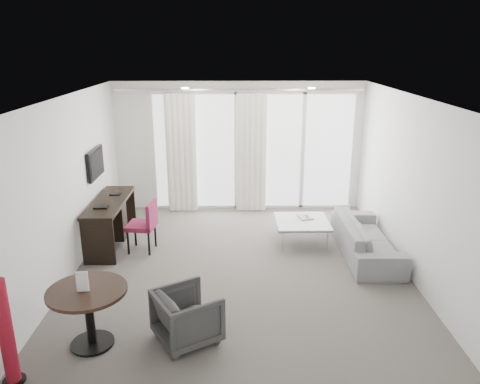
{
  "coord_description": "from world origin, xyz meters",
  "views": [
    {
      "loc": [
        -0.07,
        -6.31,
        3.31
      ],
      "look_at": [
        0.0,
        0.6,
        1.1
      ],
      "focal_mm": 35.0,
      "sensor_mm": 36.0,
      "label": 1
    }
  ],
  "objects_px": {
    "desk": "(111,223)",
    "coffee_table": "(302,232)",
    "round_table": "(90,317)",
    "rattan_chair_a": "(260,175)",
    "desk_chair": "(141,226)",
    "rattan_chair_b": "(310,173)",
    "tub_armchair": "(187,316)",
    "sofa": "(366,238)",
    "red_lamp": "(6,333)"
  },
  "relations": [
    {
      "from": "desk",
      "to": "coffee_table",
      "type": "height_order",
      "value": "desk"
    },
    {
      "from": "round_table",
      "to": "rattan_chair_a",
      "type": "relative_size",
      "value": 0.98
    },
    {
      "from": "desk_chair",
      "to": "coffee_table",
      "type": "height_order",
      "value": "desk_chair"
    },
    {
      "from": "desk",
      "to": "rattan_chair_b",
      "type": "bearing_deg",
      "value": 38.43
    },
    {
      "from": "tub_armchair",
      "to": "coffee_table",
      "type": "bearing_deg",
      "value": -62.25
    },
    {
      "from": "round_table",
      "to": "rattan_chair_a",
      "type": "bearing_deg",
      "value": 68.45
    },
    {
      "from": "coffee_table",
      "to": "sofa",
      "type": "height_order",
      "value": "sofa"
    },
    {
      "from": "red_lamp",
      "to": "coffee_table",
      "type": "xyz_separation_m",
      "value": [
        3.42,
        3.46,
        -0.38
      ]
    },
    {
      "from": "rattan_chair_b",
      "to": "tub_armchair",
      "type": "bearing_deg",
      "value": -96.28
    },
    {
      "from": "desk_chair",
      "to": "rattan_chair_a",
      "type": "bearing_deg",
      "value": 63.07
    },
    {
      "from": "tub_armchair",
      "to": "rattan_chair_b",
      "type": "height_order",
      "value": "rattan_chair_b"
    },
    {
      "from": "coffee_table",
      "to": "rattan_chair_a",
      "type": "height_order",
      "value": "rattan_chair_a"
    },
    {
      "from": "rattan_chair_a",
      "to": "rattan_chair_b",
      "type": "xyz_separation_m",
      "value": [
        1.16,
        0.25,
        -0.04
      ]
    },
    {
      "from": "desk",
      "to": "rattan_chair_a",
      "type": "xyz_separation_m",
      "value": [
        2.69,
        2.81,
        0.06
      ]
    },
    {
      "from": "red_lamp",
      "to": "rattan_chair_b",
      "type": "height_order",
      "value": "red_lamp"
    },
    {
      "from": "desk_chair",
      "to": "round_table",
      "type": "distance_m",
      "value": 2.56
    },
    {
      "from": "red_lamp",
      "to": "rattan_chair_a",
      "type": "relative_size",
      "value": 1.28
    },
    {
      "from": "sofa",
      "to": "rattan_chair_b",
      "type": "bearing_deg",
      "value": 6.26
    },
    {
      "from": "desk",
      "to": "rattan_chair_b",
      "type": "relative_size",
      "value": 2.05
    },
    {
      "from": "tub_armchair",
      "to": "rattan_chair_a",
      "type": "bearing_deg",
      "value": -42.2
    },
    {
      "from": "desk_chair",
      "to": "tub_armchair",
      "type": "xyz_separation_m",
      "value": [
        1.0,
        -2.48,
        -0.12
      ]
    },
    {
      "from": "round_table",
      "to": "sofa",
      "type": "bearing_deg",
      "value": 31.99
    },
    {
      "from": "sofa",
      "to": "rattan_chair_b",
      "type": "distance_m",
      "value": 3.54
    },
    {
      "from": "tub_armchair",
      "to": "sofa",
      "type": "bearing_deg",
      "value": -80.37
    },
    {
      "from": "rattan_chair_a",
      "to": "desk",
      "type": "bearing_deg",
      "value": -143.87
    },
    {
      "from": "desk_chair",
      "to": "sofa",
      "type": "height_order",
      "value": "desk_chair"
    },
    {
      "from": "sofa",
      "to": "rattan_chair_b",
      "type": "relative_size",
      "value": 2.41
    },
    {
      "from": "desk_chair",
      "to": "rattan_chair_b",
      "type": "bearing_deg",
      "value": 53.03
    },
    {
      "from": "tub_armchair",
      "to": "sofa",
      "type": "relative_size",
      "value": 0.34
    },
    {
      "from": "desk_chair",
      "to": "rattan_chair_a",
      "type": "xyz_separation_m",
      "value": [
        2.13,
        3.06,
        0.02
      ]
    },
    {
      "from": "round_table",
      "to": "coffee_table",
      "type": "height_order",
      "value": "round_table"
    },
    {
      "from": "coffee_table",
      "to": "red_lamp",
      "type": "bearing_deg",
      "value": -134.63
    },
    {
      "from": "desk_chair",
      "to": "red_lamp",
      "type": "distance_m",
      "value": 3.25
    },
    {
      "from": "tub_armchair",
      "to": "desk_chair",
      "type": "bearing_deg",
      "value": -8.76
    },
    {
      "from": "desk_chair",
      "to": "rattan_chair_b",
      "type": "relative_size",
      "value": 1.04
    },
    {
      "from": "rattan_chair_b",
      "to": "red_lamp",
      "type": "bearing_deg",
      "value": -106.4
    },
    {
      "from": "desk",
      "to": "red_lamp",
      "type": "bearing_deg",
      "value": -92.6
    },
    {
      "from": "sofa",
      "to": "rattan_chair_a",
      "type": "height_order",
      "value": "rattan_chair_a"
    },
    {
      "from": "desk",
      "to": "rattan_chair_a",
      "type": "height_order",
      "value": "rattan_chair_a"
    },
    {
      "from": "red_lamp",
      "to": "rattan_chair_a",
      "type": "xyz_separation_m",
      "value": [
        2.85,
        6.23,
        -0.13
      ]
    },
    {
      "from": "tub_armchair",
      "to": "rattan_chair_b",
      "type": "relative_size",
      "value": 0.83
    },
    {
      "from": "red_lamp",
      "to": "tub_armchair",
      "type": "relative_size",
      "value": 1.7
    },
    {
      "from": "desk",
      "to": "red_lamp",
      "type": "height_order",
      "value": "red_lamp"
    },
    {
      "from": "coffee_table",
      "to": "rattan_chair_a",
      "type": "bearing_deg",
      "value": 101.61
    },
    {
      "from": "desk_chair",
      "to": "sofa",
      "type": "xyz_separation_m",
      "value": [
        3.67,
        -0.21,
        -0.14
      ]
    },
    {
      "from": "coffee_table",
      "to": "sofa",
      "type": "distance_m",
      "value": 1.1
    },
    {
      "from": "desk_chair",
      "to": "rattan_chair_b",
      "type": "xyz_separation_m",
      "value": [
        3.29,
        3.31,
        -0.02
      ]
    },
    {
      "from": "rattan_chair_a",
      "to": "rattan_chair_b",
      "type": "distance_m",
      "value": 1.19
    },
    {
      "from": "round_table",
      "to": "rattan_chair_b",
      "type": "distance_m",
      "value": 6.78
    },
    {
      "from": "tub_armchair",
      "to": "rattan_chair_b",
      "type": "xyz_separation_m",
      "value": [
        2.29,
        5.79,
        0.1
      ]
    }
  ]
}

